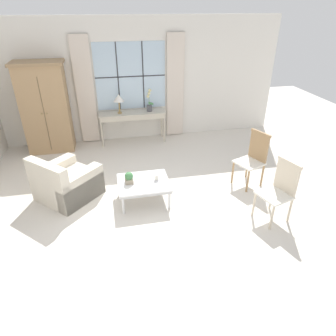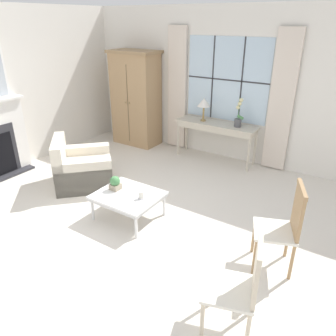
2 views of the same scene
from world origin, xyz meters
name	(u,v)px [view 1 (image 1 of 2)]	position (x,y,z in m)	size (l,w,h in m)	color
ground_plane	(153,205)	(0.00, 0.00, 0.00)	(14.00, 14.00, 0.00)	silver
wall_back_windowed	(131,82)	(0.00, 3.02, 1.39)	(7.20, 0.14, 2.80)	silver
armoire	(46,108)	(-1.92, 2.68, 0.99)	(1.05, 0.61, 1.98)	tan
console_table	(132,116)	(-0.04, 2.73, 0.66)	(1.57, 0.42, 0.74)	beige
table_lamp	(119,98)	(-0.32, 2.74, 1.09)	(0.25, 0.25, 0.45)	#9E7F47
potted_orchid	(149,104)	(0.38, 2.75, 0.93)	(0.17, 0.13, 0.53)	#4C4C51
armchair_upholstered	(67,183)	(-1.42, 0.56, 0.27)	(1.25, 1.25, 0.81)	beige
side_chair_wooden	(254,156)	(1.93, 0.34, 0.57)	(0.57, 0.57, 1.02)	white
accent_chair_wooden	(280,188)	(1.85, -0.71, 0.55)	(0.55, 0.55, 0.98)	white
coffee_table	(144,184)	(-0.13, 0.18, 0.33)	(0.86, 0.73, 0.37)	silver
potted_plant_small	(129,178)	(-0.36, 0.20, 0.47)	(0.14, 0.14, 0.20)	tan
pillar_candle	(157,178)	(0.10, 0.19, 0.42)	(0.09, 0.09, 0.12)	silver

